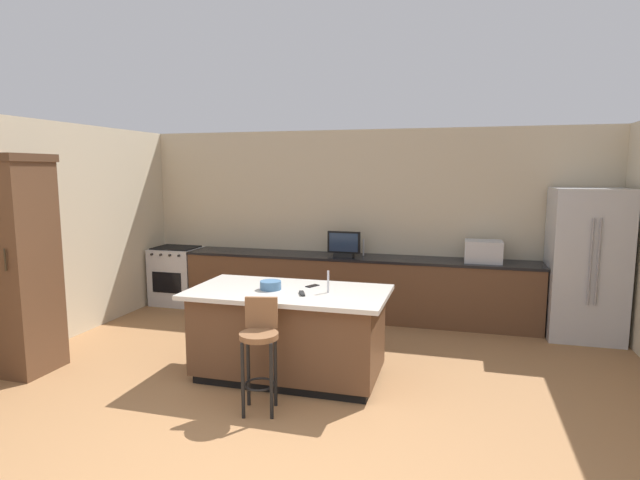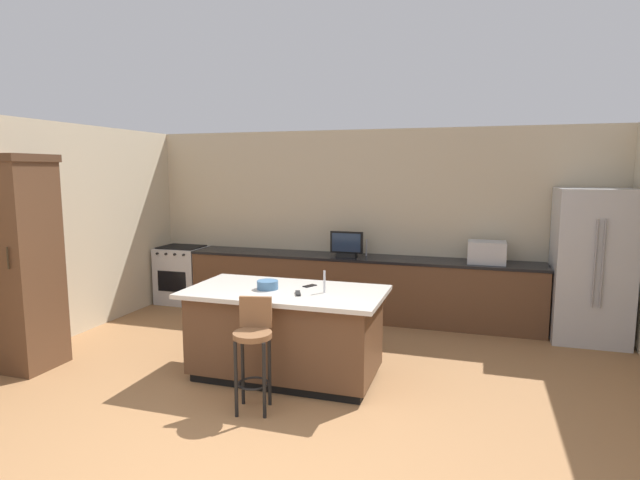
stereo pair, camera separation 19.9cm
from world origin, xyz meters
The scene contains 16 objects.
ground_plane centered at (0.00, 0.00, 0.00)m, with size 17.57×17.57×0.00m, color #996B42.
wall_back centered at (0.00, 4.39, 1.35)m, with size 7.26×0.12×2.70m, color beige.
wall_left centered at (-3.43, 2.20, 1.35)m, with size 0.12×4.79×2.70m, color beige.
counter_back centered at (-0.08, 4.01, 0.45)m, with size 5.04×0.62×0.89m.
kitchen_island centered at (-0.30, 1.72, 0.47)m, with size 1.99×1.06×0.92m.
refrigerator centered at (2.88, 3.92, 0.95)m, with size 0.87×0.82×1.89m.
range_oven centered at (-2.97, 4.01, 0.45)m, with size 0.71×0.63×0.91m.
cabinet_tower centered at (-3.07, 1.14, 1.18)m, with size 0.67×0.63×2.28m.
microwave centered at (1.66, 4.01, 1.04)m, with size 0.48×0.36×0.29m, color #B7BABF.
tv_monitor centered at (-0.24, 3.96, 1.06)m, with size 0.47×0.16×0.36m.
sink_faucet_back centered at (0.02, 4.11, 1.01)m, with size 0.02×0.02×0.24m, color #B2B2B7.
sink_faucet_island centered at (0.11, 1.72, 1.03)m, with size 0.02×0.02×0.22m, color #B2B2B7.
bar_stool_center centered at (-0.31, 0.96, 0.60)m, with size 0.35×0.37×1.00m.
fruit_bowl centered at (-0.48, 1.69, 0.96)m, with size 0.21×0.21×0.09m, color #3F668C.
cell_phone centered at (-0.11, 1.94, 0.92)m, with size 0.07×0.15×0.01m, color black.
tv_remote centered at (-0.11, 1.58, 0.93)m, with size 0.04×0.17×0.02m, color black.
Camera 1 is at (1.34, -3.00, 2.11)m, focal length 28.48 mm.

